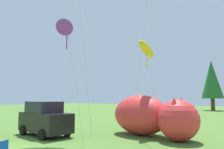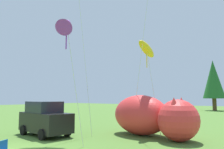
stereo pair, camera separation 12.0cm
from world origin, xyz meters
name	(u,v)px [view 2 (the right image)]	position (x,y,z in m)	size (l,w,h in m)	color
parked_car	(45,119)	(-2.23, 3.42, 1.04)	(4.10, 2.28, 2.14)	black
inflatable_cat	(150,117)	(3.27, 7.16, 1.18)	(6.18, 3.47, 2.55)	red
kite_purple_delta	(67,24)	(1.52, 1.78, 6.06)	(1.50, 1.68, 6.76)	silver
kite_yellow_hero	(147,50)	(2.57, 8.22, 5.76)	(1.84, 2.70, 6.43)	silver
horizon_tree_west	(213,79)	(0.50, 37.96, 5.69)	(3.88, 3.88, 9.26)	brown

